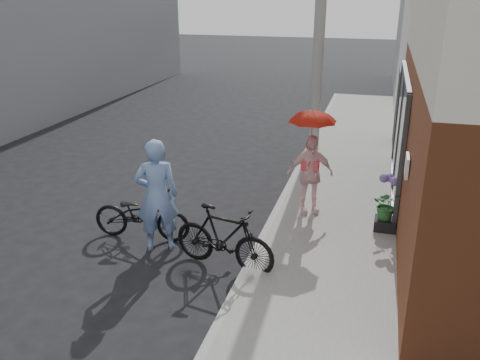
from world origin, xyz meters
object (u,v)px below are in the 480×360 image
at_px(officer, 157,196).
at_px(bike_left, 142,215).
at_px(bike_right, 224,238).
at_px(kimono_woman, 310,174).
at_px(utility_pole, 320,18).
at_px(planter, 385,224).

xyz_separation_m(officer, bike_left, (-0.45, 0.27, -0.52)).
xyz_separation_m(bike_right, kimono_woman, (1.00, 2.26, 0.36)).
xyz_separation_m(utility_pole, officer, (-1.81, -5.94, -2.52)).
height_order(utility_pole, bike_left, utility_pole).
distance_m(officer, planter, 4.09).
distance_m(utility_pole, officer, 6.70).
distance_m(utility_pole, bike_right, 6.95).
xyz_separation_m(bike_left, planter, (4.16, 1.28, -0.24)).
relative_size(utility_pole, bike_left, 3.99).
bearing_deg(kimono_woman, officer, -162.61).
distance_m(utility_pole, planter, 5.80).
height_order(bike_right, kimono_woman, kimono_woman).
height_order(utility_pole, officer, utility_pole).
relative_size(utility_pole, planter, 18.42).
bearing_deg(utility_pole, planter, -66.61).
xyz_separation_m(bike_right, planter, (2.45, 1.87, -0.30)).
bearing_deg(utility_pole, kimono_woman, -83.58).
height_order(utility_pole, planter, utility_pole).
bearing_deg(planter, kimono_woman, 164.89).
distance_m(officer, bike_right, 1.37).
xyz_separation_m(officer, kimono_woman, (2.26, 1.94, -0.09)).
bearing_deg(bike_left, bike_right, -112.95).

